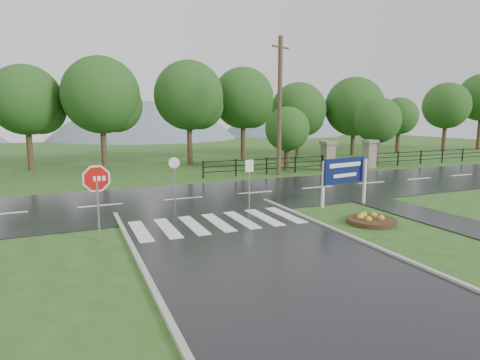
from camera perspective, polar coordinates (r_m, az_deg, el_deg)
name	(u,v)px	position (r m, az deg, el deg)	size (l,w,h in m)	color
ground	(280,268)	(11.48, 5.75, -12.36)	(120.00, 120.00, 0.00)	#29521B
main_road	(184,199)	(20.44, -8.00, -2.74)	(90.00, 8.00, 0.04)	black
walkway	(402,209)	(19.58, 22.07, -3.87)	(2.20, 11.00, 0.04)	#252528
crosswalk	(218,222)	(15.79, -3.14, -6.02)	(6.50, 2.80, 0.02)	silver
pillar_west	(328,155)	(31.34, 12.40, 3.48)	(1.00, 1.00, 2.24)	gray
pillar_east	(369,153)	(33.82, 17.93, 3.66)	(1.00, 1.00, 2.24)	gray
fence_west	(267,164)	(28.65, 3.80, 2.24)	(9.58, 0.08, 1.20)	black
fence_east	(463,153)	(41.72, 29.10, 3.32)	(20.58, 0.08, 1.20)	black
hills	(124,223)	(77.38, -16.17, -5.89)	(102.00, 48.00, 48.00)	slate
treeline	(150,166)	(34.14, -12.65, 1.95)	(83.20, 5.20, 10.00)	#1C4716
stop_sign	(97,185)	(14.05, -19.69, -0.73)	(1.22, 0.11, 2.76)	#939399
estate_billboard	(345,173)	(19.20, 14.68, 0.98)	(2.55, 0.51, 2.26)	silver
flower_bed	(371,220)	(16.62, 18.17, -5.41)	(1.91, 1.91, 0.38)	#332111
reg_sign_small	(249,173)	(19.06, 1.33, 1.06)	(0.47, 0.10, 2.11)	#939399
reg_sign_round	(174,175)	(19.25, -9.32, 0.77)	(0.52, 0.09, 2.24)	#939399
utility_pole_east	(280,106)	(28.34, 5.66, 10.43)	(1.62, 0.67, 9.47)	#473523
entrance_tree_left	(287,129)	(30.97, 6.73, 7.19)	(3.38, 3.38, 4.84)	#3D2B1C
entrance_tree_right	(378,121)	(36.15, 18.98, 8.00)	(3.87, 3.87, 5.69)	#3D2B1C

